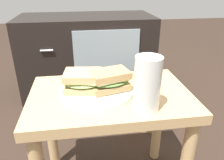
{
  "coord_description": "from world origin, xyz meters",
  "views": [
    {
      "loc": [
        -0.09,
        -0.67,
        0.83
      ],
      "look_at": [
        0.01,
        0.0,
        0.51
      ],
      "focal_mm": 35.45,
      "sensor_mm": 36.0,
      "label": 1
    }
  ],
  "objects_px": {
    "tv_cabinet": "(88,55)",
    "paper_bag": "(140,102)",
    "plate": "(96,91)",
    "beer_glass": "(147,85)",
    "sandwich_back": "(109,80)",
    "sandwich_front": "(83,81)"
  },
  "relations": [
    {
      "from": "tv_cabinet",
      "to": "sandwich_back",
      "type": "bearing_deg",
      "value": -87.76
    },
    {
      "from": "sandwich_front",
      "to": "sandwich_back",
      "type": "distance_m",
      "value": 0.09
    },
    {
      "from": "sandwich_back",
      "to": "beer_glass",
      "type": "height_order",
      "value": "beer_glass"
    },
    {
      "from": "paper_bag",
      "to": "tv_cabinet",
      "type": "bearing_deg",
      "value": 117.68
    },
    {
      "from": "plate",
      "to": "beer_glass",
      "type": "height_order",
      "value": "beer_glass"
    },
    {
      "from": "sandwich_back",
      "to": "beer_glass",
      "type": "distance_m",
      "value": 0.16
    },
    {
      "from": "plate",
      "to": "beer_glass",
      "type": "bearing_deg",
      "value": -43.52
    },
    {
      "from": "plate",
      "to": "beer_glass",
      "type": "xyz_separation_m",
      "value": [
        0.14,
        -0.13,
        0.08
      ]
    },
    {
      "from": "tv_cabinet",
      "to": "paper_bag",
      "type": "xyz_separation_m",
      "value": [
        0.28,
        -0.53,
        -0.13
      ]
    },
    {
      "from": "plate",
      "to": "tv_cabinet",
      "type": "bearing_deg",
      "value": 89.56
    },
    {
      "from": "sandwich_back",
      "to": "paper_bag",
      "type": "distance_m",
      "value": 0.59
    },
    {
      "from": "plate",
      "to": "sandwich_back",
      "type": "relative_size",
      "value": 1.66
    },
    {
      "from": "sandwich_front",
      "to": "paper_bag",
      "type": "height_order",
      "value": "sandwich_front"
    },
    {
      "from": "tv_cabinet",
      "to": "beer_glass",
      "type": "height_order",
      "value": "beer_glass"
    },
    {
      "from": "beer_glass",
      "to": "paper_bag",
      "type": "distance_m",
      "value": 0.68
    },
    {
      "from": "tv_cabinet",
      "to": "plate",
      "type": "distance_m",
      "value": 0.95
    },
    {
      "from": "tv_cabinet",
      "to": "paper_bag",
      "type": "bearing_deg",
      "value": -62.32
    },
    {
      "from": "tv_cabinet",
      "to": "beer_glass",
      "type": "distance_m",
      "value": 1.1
    },
    {
      "from": "tv_cabinet",
      "to": "sandwich_back",
      "type": "xyz_separation_m",
      "value": [
        0.04,
        -0.94,
        0.22
      ]
    },
    {
      "from": "beer_glass",
      "to": "paper_bag",
      "type": "xyz_separation_m",
      "value": [
        0.14,
        0.54,
        -0.38
      ]
    },
    {
      "from": "sandwich_front",
      "to": "beer_glass",
      "type": "distance_m",
      "value": 0.23
    },
    {
      "from": "plate",
      "to": "paper_bag",
      "type": "height_order",
      "value": "plate"
    }
  ]
}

